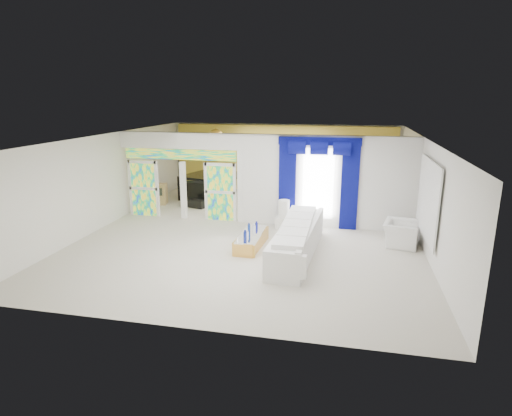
% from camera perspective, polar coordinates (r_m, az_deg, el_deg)
% --- Properties ---
extents(floor, '(12.00, 12.00, 0.00)m').
position_cam_1_polar(floor, '(13.64, -0.17, -3.13)').
color(floor, '#B7AF9E').
rests_on(floor, ground).
extents(dividing_wall, '(5.70, 0.18, 3.00)m').
position_cam_1_polar(dividing_wall, '(13.95, 9.38, 3.45)').
color(dividing_wall, white).
rests_on(dividing_wall, ground).
extents(dividing_header, '(4.30, 0.18, 0.55)m').
position_cam_1_polar(dividing_header, '(14.85, -10.27, 8.88)').
color(dividing_header, white).
rests_on(dividing_header, dividing_wall).
extents(stained_panel_left, '(0.95, 0.04, 2.00)m').
position_cam_1_polar(stained_panel_left, '(15.71, -14.81, 2.57)').
color(stained_panel_left, '#994C3F').
rests_on(stained_panel_left, ground).
extents(stained_panel_right, '(0.95, 0.04, 2.00)m').
position_cam_1_polar(stained_panel_right, '(14.66, -4.79, 2.15)').
color(stained_panel_right, '#994C3F').
rests_on(stained_panel_right, ground).
extents(stained_transom, '(4.00, 0.05, 0.35)m').
position_cam_1_polar(stained_transom, '(14.91, -10.19, 7.07)').
color(stained_transom, '#994C3F').
rests_on(stained_transom, dividing_header).
extents(window_pane, '(1.00, 0.02, 2.30)m').
position_cam_1_polar(window_pane, '(13.88, 8.32, 3.22)').
color(window_pane, white).
rests_on(window_pane, dividing_wall).
extents(blue_drape_left, '(0.55, 0.10, 2.80)m').
position_cam_1_polar(blue_drape_left, '(13.96, 4.20, 3.19)').
color(blue_drape_left, '#04044C').
rests_on(blue_drape_left, ground).
extents(blue_drape_right, '(0.55, 0.10, 2.80)m').
position_cam_1_polar(blue_drape_right, '(13.83, 12.44, 2.78)').
color(blue_drape_right, '#04044C').
rests_on(blue_drape_right, ground).
extents(blue_pelmet, '(2.60, 0.12, 0.25)m').
position_cam_1_polar(blue_pelmet, '(13.64, 8.53, 8.84)').
color(blue_pelmet, '#04044C').
rests_on(blue_pelmet, dividing_wall).
extents(wall_mirror, '(0.04, 2.70, 1.90)m').
position_cam_1_polar(wall_mirror, '(12.17, 22.11, 1.10)').
color(wall_mirror, white).
rests_on(wall_mirror, ground).
extents(gold_curtains, '(9.70, 0.12, 2.90)m').
position_cam_1_polar(gold_curtains, '(18.97, 3.65, 6.62)').
color(gold_curtains, gold).
rests_on(gold_curtains, ground).
extents(white_sofa, '(1.13, 4.14, 0.78)m').
position_cam_1_polar(white_sofa, '(11.65, 5.57, -4.38)').
color(white_sofa, white).
rests_on(white_sofa, ground).
extents(coffee_table, '(0.69, 1.77, 0.39)m').
position_cam_1_polar(coffee_table, '(12.20, -0.62, -4.38)').
color(coffee_table, gold).
rests_on(coffee_table, ground).
extents(console_table, '(1.15, 0.46, 0.37)m').
position_cam_1_polar(console_table, '(13.85, 4.95, -2.09)').
color(console_table, white).
rests_on(console_table, ground).
extents(table_lamp, '(0.36, 0.36, 0.58)m').
position_cam_1_polar(table_lamp, '(13.76, 3.75, -0.12)').
color(table_lamp, silver).
rests_on(table_lamp, console_table).
extents(armchair, '(1.14, 1.25, 0.70)m').
position_cam_1_polar(armchair, '(13.01, 18.85, -3.26)').
color(armchair, white).
rests_on(armchair, ground).
extents(grand_piano, '(2.05, 2.37, 1.02)m').
position_cam_1_polar(grand_piano, '(18.08, -6.56, 2.95)').
color(grand_piano, black).
rests_on(grand_piano, ground).
extents(piano_bench, '(1.01, 0.62, 0.31)m').
position_cam_1_polar(piano_bench, '(16.69, -8.26, 0.65)').
color(piano_bench, black).
rests_on(piano_bench, ground).
extents(tv_console, '(0.65, 0.61, 0.82)m').
position_cam_1_polar(tv_console, '(17.38, -12.82, 1.85)').
color(tv_console, '#A47852').
rests_on(tv_console, ground).
extents(chandelier, '(0.60, 0.60, 0.60)m').
position_cam_1_polar(chandelier, '(16.92, -5.42, 9.50)').
color(chandelier, gold).
rests_on(chandelier, ceiling).
extents(decanters, '(0.19, 1.26, 0.26)m').
position_cam_1_polar(decanters, '(12.09, -0.84, -3.10)').
color(decanters, navy).
rests_on(decanters, coffee_table).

